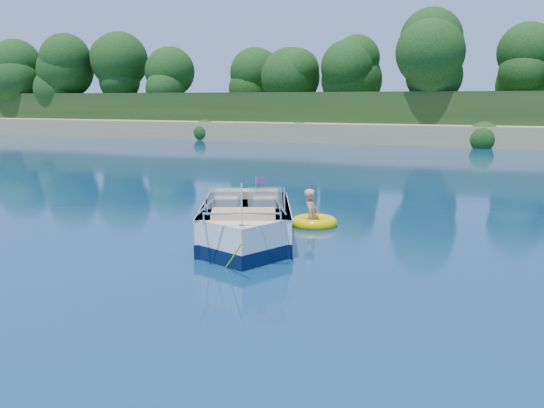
# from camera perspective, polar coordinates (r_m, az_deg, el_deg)

# --- Properties ---
(ground) EXTENTS (160.00, 160.00, 0.00)m
(ground) POSITION_cam_1_polar(r_m,az_deg,el_deg) (12.01, 0.95, -6.50)
(ground) COLOR #0B264D
(ground) RESTS_ON ground
(shoreline) EXTENTS (170.00, 59.00, 6.00)m
(shoreline) POSITION_cam_1_polar(r_m,az_deg,el_deg) (74.61, 19.96, 7.37)
(shoreline) COLOR #937455
(shoreline) RESTS_ON ground
(treeline) EXTENTS (150.00, 7.12, 8.19)m
(treeline) POSITION_cam_1_polar(r_m,az_deg,el_deg) (51.92, 18.76, 11.69)
(treeline) COLOR black
(treeline) RESTS_ON ground
(motorboat) EXTENTS (3.59, 5.51, 1.97)m
(motorboat) POSITION_cam_1_polar(r_m,az_deg,el_deg) (14.42, -2.51, -2.17)
(motorboat) COLOR white
(motorboat) RESTS_ON ground
(tow_tube) EXTENTS (1.42, 1.42, 0.33)m
(tow_tube) POSITION_cam_1_polar(r_m,az_deg,el_deg) (16.43, 3.98, -1.75)
(tow_tube) COLOR #F6DB00
(tow_tube) RESTS_ON ground
(boy) EXTENTS (0.50, 0.91, 1.70)m
(boy) POSITION_cam_1_polar(r_m,az_deg,el_deg) (16.53, 3.78, -1.99)
(boy) COLOR tan
(boy) RESTS_ON ground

